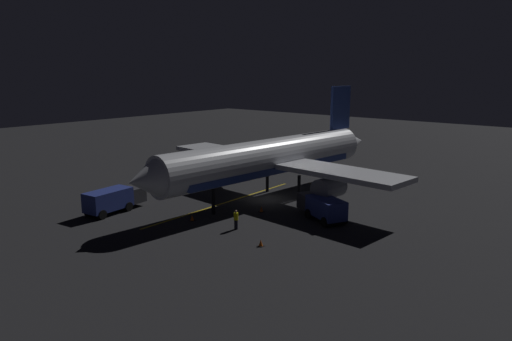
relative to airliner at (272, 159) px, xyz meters
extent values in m
cube|color=#232326|center=(0.05, 0.57, -4.50)|extent=(180.00, 180.00, 0.20)
cube|color=gold|center=(2.65, 4.57, -4.40)|extent=(0.76, 22.14, 0.01)
cylinder|color=white|center=(0.05, 0.57, 0.19)|extent=(6.30, 28.15, 3.92)
cube|color=#2D479E|center=(0.05, 0.57, -0.89)|extent=(5.75, 23.96, 0.71)
cone|color=white|center=(1.35, 15.65, 0.19)|extent=(4.10, 3.46, 3.85)
cone|color=white|center=(-1.30, -15.09, 0.19)|extent=(3.92, 4.99, 3.53)
cube|color=#2D479E|center=(-1.06, -12.34, 4.77)|extent=(0.67, 3.62, 5.24)
cube|color=white|center=(-8.57, -0.09, -0.40)|extent=(13.50, 5.91, 0.50)
cylinder|color=slate|center=(-7.81, 1.05, -1.80)|extent=(2.37, 3.37, 2.10)
cube|color=white|center=(8.43, -1.55, -0.40)|extent=(13.50, 5.91, 0.50)
cylinder|color=slate|center=(7.88, -0.30, -1.80)|extent=(2.37, 3.37, 2.10)
cylinder|color=black|center=(0.71, 8.22, -3.09)|extent=(0.39, 0.39, 2.63)
cylinder|color=black|center=(-2.50, -1.61, -3.09)|extent=(0.39, 0.39, 2.63)
cylinder|color=black|center=(2.19, -2.01, -3.09)|extent=(0.39, 0.39, 2.63)
cube|color=navy|center=(8.69, 14.60, -3.01)|extent=(2.64, 4.85, 1.87)
cube|color=#38383D|center=(9.08, 11.41, -3.20)|extent=(2.20, 2.03, 1.50)
cylinder|color=black|center=(8.89, 13.00, -3.95)|extent=(2.40, 1.17, 0.90)
cylinder|color=black|center=(8.50, 16.21, -3.95)|extent=(2.40, 1.17, 0.90)
cube|color=navy|center=(-8.86, 3.17, -3.09)|extent=(4.56, 3.67, 1.72)
cube|color=#38383D|center=(-6.23, 1.87, -3.20)|extent=(2.50, 2.58, 1.50)
cylinder|color=black|center=(-7.59, 2.54, -3.95)|extent=(1.83, 2.47, 0.90)
cylinder|color=black|center=(-10.13, 3.79, -3.95)|extent=(1.83, 2.47, 0.90)
cylinder|color=black|center=(-4.04, 10.20, -3.97)|extent=(0.32, 0.32, 0.85)
cylinder|color=yellow|center=(-4.04, 10.20, -3.22)|extent=(0.40, 0.40, 0.65)
sphere|color=tan|center=(-4.04, 10.20, -2.78)|extent=(0.24, 0.24, 0.24)
cone|color=#EA590F|center=(-8.34, 12.04, -4.12)|extent=(0.36, 0.36, 0.55)
cube|color=black|center=(-8.34, 12.04, -4.38)|extent=(0.50, 0.50, 0.03)
cone|color=#EA590F|center=(0.75, 10.99, -4.12)|extent=(0.36, 0.36, 0.55)
cube|color=black|center=(0.75, 10.99, -4.38)|extent=(0.50, 0.50, 0.03)
cone|color=#EA590F|center=(-2.41, 4.68, -4.12)|extent=(0.36, 0.36, 0.55)
cube|color=black|center=(-2.41, 4.68, -4.38)|extent=(0.50, 0.50, 0.03)
camera|label=1|loc=(-31.09, 39.88, 9.26)|focal=33.65mm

